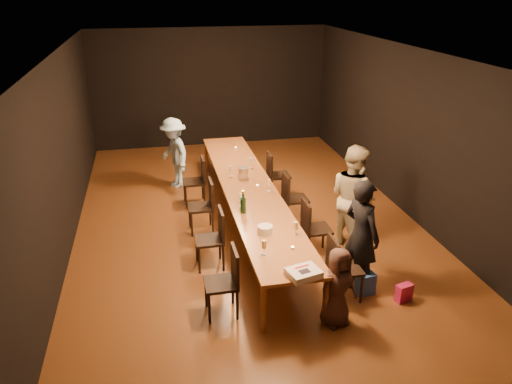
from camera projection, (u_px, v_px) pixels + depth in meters
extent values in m
plane|color=#472611|center=(249.00, 226.00, 8.93)|extent=(10.00, 10.00, 0.00)
cube|color=black|center=(211.00, 88.00, 12.84)|extent=(6.00, 0.04, 3.00)
cube|color=black|center=(375.00, 340.00, 3.84)|extent=(6.00, 0.04, 3.00)
cube|color=black|center=(60.00, 158.00, 7.76)|extent=(0.04, 10.00, 3.00)
cube|color=black|center=(413.00, 135.00, 8.92)|extent=(0.04, 10.00, 3.00)
cube|color=silver|center=(248.00, 54.00, 7.75)|extent=(6.00, 10.00, 0.04)
cube|color=brown|center=(249.00, 189.00, 8.64)|extent=(0.90, 6.00, 0.05)
cylinder|color=brown|center=(263.00, 309.00, 6.10)|extent=(0.08, 0.08, 0.70)
cylinder|color=brown|center=(325.00, 301.00, 6.26)|extent=(0.08, 0.08, 0.70)
cylinder|color=brown|center=(207.00, 157.00, 11.32)|extent=(0.08, 0.08, 0.70)
cylinder|color=brown|center=(241.00, 155.00, 11.47)|extent=(0.08, 0.08, 0.70)
imported|color=black|center=(361.00, 235.00, 6.87)|extent=(0.60, 0.70, 1.64)
imported|color=beige|center=(353.00, 197.00, 7.96)|extent=(0.90, 1.01, 1.73)
imported|color=#9BCBF0|center=(174.00, 153.00, 10.36)|extent=(0.86, 1.09, 1.48)
imported|color=#452D26|center=(338.00, 287.00, 6.20)|extent=(0.60, 0.47, 1.07)
cube|color=#B91B55|center=(404.00, 293.00, 6.79)|extent=(0.24, 0.17, 0.26)
cube|color=#2854B0|center=(365.00, 284.00, 6.95)|extent=(0.27, 0.20, 0.31)
cube|color=white|center=(304.00, 273.00, 6.02)|extent=(0.45, 0.39, 0.09)
cube|color=black|center=(305.00, 271.00, 5.98)|extent=(0.15, 0.13, 0.00)
cube|color=red|center=(302.00, 267.00, 6.08)|extent=(0.20, 0.08, 0.00)
cylinder|color=white|center=(265.00, 230.00, 7.03)|extent=(0.26, 0.26, 0.12)
cylinder|color=silver|center=(243.00, 173.00, 8.99)|extent=(0.24, 0.24, 0.20)
cylinder|color=#B2B7B2|center=(293.00, 248.00, 6.65)|extent=(0.05, 0.05, 0.03)
cylinder|color=#B2B7B2|center=(257.00, 186.00, 8.65)|extent=(0.05, 0.05, 0.03)
cylinder|color=#B2B7B2|center=(236.00, 148.00, 10.60)|extent=(0.05, 0.05, 0.03)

